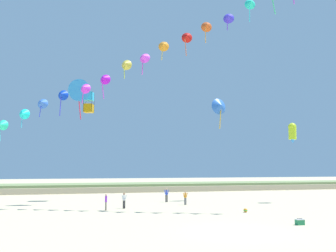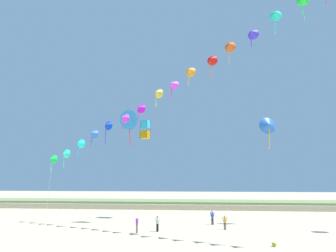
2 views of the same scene
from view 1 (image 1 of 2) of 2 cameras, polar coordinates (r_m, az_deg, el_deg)
name	(u,v)px [view 1 (image 1 of 2)]	position (r m, az deg, el deg)	size (l,w,h in m)	color
ground_plane	(235,231)	(24.03, 10.64, -16.29)	(240.00, 240.00, 0.00)	beige
dune_ridge	(131,187)	(64.24, -5.89, -9.73)	(120.00, 10.20, 1.33)	#BFAE8B
person_near_left	(167,194)	(43.15, -0.24, -10.84)	(0.55, 0.32, 1.65)	black
person_near_right	(124,199)	(36.60, -7.06, -11.59)	(0.52, 0.33, 1.58)	black
person_mid_center	(106,201)	(35.18, -9.92, -11.74)	(0.24, 0.55, 1.57)	#726656
person_far_left	(185,197)	(39.97, 2.80, -11.28)	(0.53, 0.21, 1.50)	#474C56
kite_banner_string	(145,56)	(37.43, -3.71, 11.19)	(34.59, 14.89, 23.76)	#11D94B
large_kite_low_lead	(80,90)	(42.78, -13.94, 5.59)	(2.82, 1.94, 4.78)	#2D8FDC
large_kite_mid_trail	(220,106)	(46.36, 8.35, 3.19)	(2.26, 1.30, 4.06)	blue
large_kite_high_solo	(292,132)	(45.39, 19.33, -0.94)	(1.33, 1.33, 2.45)	#C7E823
large_kite_outer_drift	(89,102)	(47.03, -12.58, 3.71)	(1.42, 1.42, 2.64)	#C68B0A
beach_cooler	(300,222)	(27.85, 20.38, -14.22)	(0.58, 0.41, 0.46)	#23844C
beach_ball	(245,210)	(34.10, 12.32, -13.08)	(0.36, 0.36, 0.36)	orange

